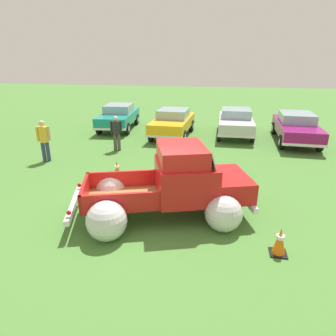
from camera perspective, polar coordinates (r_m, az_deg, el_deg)
ground_plane at (r=8.06m, az=-1.44°, el=-8.96°), size 80.00×80.00×0.00m
vintage_pickup_truck at (r=7.77m, az=1.37°, el=-3.90°), size 4.99×3.79×1.96m
show_car_0 at (r=18.02m, az=-9.54°, el=9.94°), size 2.22×4.44×1.43m
show_car_1 at (r=16.07m, az=0.95°, el=8.97°), size 1.99×4.22×1.43m
show_car_2 at (r=16.61m, az=12.97°, el=8.84°), size 1.87×4.22×1.43m
show_car_3 at (r=16.24m, az=23.57°, el=7.43°), size 2.00×4.77×1.43m
spectator_0 at (r=13.55m, az=-9.98°, el=7.02°), size 0.54×0.42×1.58m
spectator_1 at (r=12.86m, az=-22.93°, el=5.31°), size 0.52×0.45×1.69m
lane_cone_0 at (r=6.86m, az=20.85°, el=-13.16°), size 0.36×0.36×0.63m
lane_cone_1 at (r=10.45m, az=-9.84°, el=-0.32°), size 0.36×0.36×0.63m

